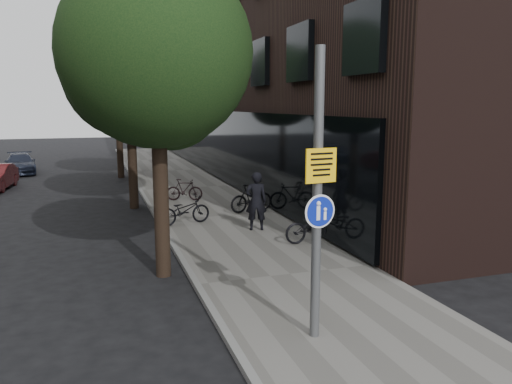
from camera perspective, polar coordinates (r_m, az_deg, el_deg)
name	(u,v)px	position (r m, az deg, el deg)	size (l,w,h in m)	color
ground	(348,342)	(9.29, 10.47, -16.50)	(120.00, 120.00, 0.00)	black
sidewalk	(221,217)	(18.25, -3.99, -2.91)	(4.50, 60.00, 0.12)	slate
curb_edge	(159,222)	(17.85, -11.02, -3.35)	(0.15, 60.00, 0.13)	slate
building_right_dark_brick	(302,24)	(32.23, 5.29, 18.62)	(12.00, 40.00, 18.00)	black
street_tree_near	(159,61)	(12.04, -11.05, 14.51)	(4.40, 4.40, 7.50)	black
street_tree_mid	(130,79)	(20.48, -14.15, 12.44)	(5.00, 5.00, 7.80)	black
street_tree_far	(118,87)	(29.46, -15.48, 11.53)	(5.00, 5.00, 7.80)	black
signpost	(317,196)	(8.38, 7.01, -0.46)	(0.57, 0.16, 4.93)	#595B5E
pedestrian	(256,201)	(15.99, 0.01, -1.04)	(0.69, 0.45, 1.89)	black
parked_bike_facade_near	(315,226)	(14.75, 6.77, -3.84)	(0.66, 1.89, 0.99)	black
parked_bike_facade_far	(251,198)	(18.77, -0.52, -0.68)	(0.50, 1.77, 1.07)	black
parked_bike_curb_near	(184,210)	(16.99, -8.22, -2.08)	(0.64, 1.84, 0.97)	black
parked_bike_curb_far	(184,190)	(21.23, -8.20, 0.26)	(0.43, 1.53, 0.92)	black
parked_car_far	(20,163)	(33.52, -25.34, 2.96)	(1.68, 4.13, 1.20)	#1C2232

